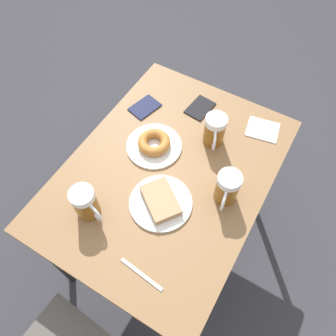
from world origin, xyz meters
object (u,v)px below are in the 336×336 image
beer_mug_right (86,203)px  fork (141,274)px  plate_with_donut (154,144)px  passport_far_edge (200,108)px  passport_near_edge (145,107)px  plate_with_cake (161,202)px  napkin_folded (263,130)px  beer_mug_left (215,130)px  beer_mug_center (227,188)px

beer_mug_right → fork: (-0.28, 0.09, -0.07)m
plate_with_donut → passport_far_edge: bearing=-103.0°
fork → passport_near_edge: bearing=-58.2°
plate_with_cake → fork: 0.26m
napkin_folded → fork: (0.11, 0.75, -0.00)m
beer_mug_left → plate_with_donut: bearing=37.3°
plate_with_cake → plate_with_donut: bearing=-52.9°
beer_mug_center → passport_far_edge: size_ratio=1.01×
beer_mug_left → passport_far_edge: beer_mug_left is taller
passport_near_edge → passport_far_edge: size_ratio=1.07×
plate_with_cake → napkin_folded: (-0.19, -0.51, -0.01)m
napkin_folded → passport_far_edge: 0.28m
passport_far_edge → beer_mug_center: bearing=129.2°
passport_far_edge → beer_mug_left: bearing=133.8°
beer_mug_center → plate_with_cake: bearing=36.9°
passport_far_edge → beer_mug_right: bearing=80.0°
plate_with_cake → beer_mug_left: 0.35m
plate_with_cake → beer_mug_center: beer_mug_center is taller
passport_near_edge → fork: bearing=121.8°
beer_mug_center → passport_far_edge: beer_mug_center is taller
beer_mug_right → napkin_folded: size_ratio=0.92×
beer_mug_right → fork: size_ratio=0.82×
beer_mug_right → beer_mug_left: bearing=-115.3°
plate_with_donut → passport_far_edge: (-0.06, -0.28, -0.02)m
fork → passport_far_edge: bearing=-77.1°
plate_with_donut → beer_mug_right: size_ratio=1.63×
plate_with_cake → plate_with_donut: plate_with_donut is taller
passport_near_edge → passport_far_edge: 0.24m
passport_near_edge → passport_far_edge: (-0.21, -0.12, 0.00)m
beer_mug_center → passport_far_edge: 0.44m
plate_with_cake → napkin_folded: 0.54m
plate_with_cake → beer_mug_center: bearing=-143.1°
plate_with_donut → fork: bearing=117.1°
plate_with_cake → beer_mug_right: size_ratio=1.68×
passport_near_edge → napkin_folded: bearing=-163.6°
beer_mug_center → beer_mug_right: same height
plate_with_donut → beer_mug_left: size_ratio=1.63×
beer_mug_center → beer_mug_right: (0.39, 0.30, 0.00)m
beer_mug_right → passport_far_edge: size_ratio=1.01×
fork → passport_near_edge: 0.72m
passport_near_edge → plate_with_donut: bearing=132.8°
fork → passport_far_edge: size_ratio=1.23×
beer_mug_left → beer_mug_center: bearing=125.9°
plate_with_donut → passport_near_edge: 0.22m
beer_mug_right → passport_near_edge: bearing=-79.3°
fork → passport_near_edge: (0.38, -0.61, 0.00)m
fork → passport_far_edge: (0.17, -0.73, 0.00)m
beer_mug_left → passport_far_edge: 0.19m
plate_with_donut → beer_mug_center: bearing=169.6°
plate_with_donut → passport_near_edge: plate_with_donut is taller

